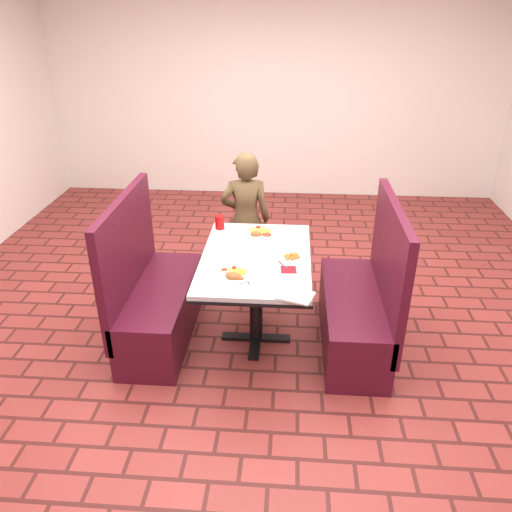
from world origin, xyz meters
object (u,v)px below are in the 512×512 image
Objects in this scene: dining_table at (256,267)px; red_tumbler at (220,222)px; booth_bench_right at (360,308)px; far_dinner_plate at (260,232)px; diner_person at (246,220)px; plantain_plate at (292,257)px; booth_bench_left at (155,300)px; near_dinner_plate at (235,273)px.

dining_table is 0.61m from red_tumbler.
far_dinner_plate is (-0.79, 0.39, 0.45)m from booth_bench_right.
plantain_plate is at bearing 107.76° from diner_person.
booth_bench_right is 1.32m from red_tumbler.
plantain_plate reaches higher than dining_table.
far_dinner_plate is at bearing 122.18° from plantain_plate.
far_dinner_plate is at bearing -15.25° from red_tumbler.
plantain_plate is (0.43, -0.99, 0.13)m from diner_person.
booth_bench_left reaches higher than far_dinner_plate.
booth_bench_left is 6.54× the size of plantain_plate.
booth_bench_right is at bearing 0.00° from booth_bench_left.
diner_person is (-0.17, 0.96, -0.02)m from dining_table.
booth_bench_left is at bearing 180.00° from dining_table.
red_tumbler is (0.46, 0.48, 0.48)m from booth_bench_left.
booth_bench_right is 1.40m from diner_person.
far_dinner_plate is at bearing 79.91° from near_dinner_plate.
dining_table is 0.36m from near_dinner_plate.
dining_table is 4.47× the size of far_dinner_plate.
dining_table is 0.96× the size of diner_person.
red_tumbler is at bearing 124.85° from dining_table.
plantain_plate is at bearing 37.05° from near_dinner_plate.
far_dinner_plate is (0.80, 0.39, 0.45)m from booth_bench_left.
dining_table is 0.86m from booth_bench_left.
booth_bench_right is 0.69m from plantain_plate.
booth_bench_right is at bearing 2.55° from plantain_plate.
red_tumbler is at bearing 105.13° from near_dinner_plate.
booth_bench_left reaches higher than near_dinner_plate.
booth_bench_left is 1.15m from plantain_plate.
dining_table is at bearing 94.00° from diner_person.
dining_table is 6.60× the size of plantain_plate.
diner_person reaches higher than near_dinner_plate.
red_tumbler is (-0.34, 0.09, 0.03)m from far_dinner_plate.
booth_bench_right is at bearing 0.00° from dining_table.
red_tumbler reaches higher than far_dinner_plate.
plantain_plate is (-0.53, -0.02, 0.43)m from booth_bench_right.
booth_bench_right is 0.95× the size of diner_person.
red_tumbler is (-0.17, -0.48, 0.17)m from diner_person.
booth_bench_left is 1.00× the size of booth_bench_right.
near_dinner_plate is (0.68, -0.31, 0.45)m from booth_bench_left.
near_dinner_plate is at bearing -161.12° from booth_bench_right.
near_dinner_plate reaches higher than dining_table.
red_tumbler reaches higher than plantain_plate.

